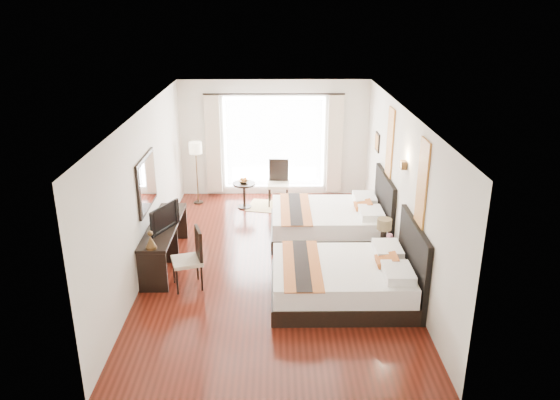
{
  "coord_description": "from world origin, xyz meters",
  "views": [
    {
      "loc": [
        0.02,
        -9.03,
        4.56
      ],
      "look_at": [
        0.11,
        0.11,
        1.17
      ],
      "focal_mm": 35.0,
      "sensor_mm": 36.0,
      "label": 1
    }
  ],
  "objects_px": {
    "console_desk": "(165,244)",
    "floor_lamp": "(196,152)",
    "desk_chair": "(189,270)",
    "side_table": "(244,195)",
    "table_lamp": "(384,226)",
    "television": "(161,217)",
    "bed_far": "(331,221)",
    "vase": "(389,241)",
    "window_chair": "(278,191)",
    "nightstand": "(385,255)",
    "fruit_bowl": "(243,182)",
    "bed_near": "(347,279)"
  },
  "relations": [
    {
      "from": "nightstand",
      "to": "side_table",
      "type": "relative_size",
      "value": 0.83
    },
    {
      "from": "table_lamp",
      "to": "vase",
      "type": "relative_size",
      "value": 3.0
    },
    {
      "from": "television",
      "to": "console_desk",
      "type": "bearing_deg",
      "value": 30.33
    },
    {
      "from": "console_desk",
      "to": "side_table",
      "type": "bearing_deg",
      "value": 65.06
    },
    {
      "from": "nightstand",
      "to": "window_chair",
      "type": "relative_size",
      "value": 0.47
    },
    {
      "from": "bed_near",
      "to": "television",
      "type": "height_order",
      "value": "bed_near"
    },
    {
      "from": "table_lamp",
      "to": "desk_chair",
      "type": "relative_size",
      "value": 0.4
    },
    {
      "from": "table_lamp",
      "to": "desk_chair",
      "type": "distance_m",
      "value": 3.49
    },
    {
      "from": "bed_far",
      "to": "desk_chair",
      "type": "height_order",
      "value": "bed_far"
    },
    {
      "from": "table_lamp",
      "to": "window_chair",
      "type": "xyz_separation_m",
      "value": [
        -1.85,
        3.17,
        -0.46
      ]
    },
    {
      "from": "window_chair",
      "to": "console_desk",
      "type": "bearing_deg",
      "value": -31.91
    },
    {
      "from": "desk_chair",
      "to": "side_table",
      "type": "xyz_separation_m",
      "value": [
        0.73,
        3.69,
        -0.02
      ]
    },
    {
      "from": "side_table",
      "to": "fruit_bowl",
      "type": "distance_m",
      "value": 0.33
    },
    {
      "from": "bed_far",
      "to": "console_desk",
      "type": "relative_size",
      "value": 1.05
    },
    {
      "from": "nightstand",
      "to": "floor_lamp",
      "type": "bearing_deg",
      "value": 138.68
    },
    {
      "from": "television",
      "to": "side_table",
      "type": "bearing_deg",
      "value": 1.84
    },
    {
      "from": "nightstand",
      "to": "television",
      "type": "bearing_deg",
      "value": 179.88
    },
    {
      "from": "console_desk",
      "to": "floor_lamp",
      "type": "height_order",
      "value": "floor_lamp"
    },
    {
      "from": "bed_far",
      "to": "window_chair",
      "type": "distance_m",
      "value": 2.14
    },
    {
      "from": "bed_far",
      "to": "floor_lamp",
      "type": "distance_m",
      "value": 3.66
    },
    {
      "from": "desk_chair",
      "to": "fruit_bowl",
      "type": "xyz_separation_m",
      "value": [
        0.72,
        3.71,
        0.31
      ]
    },
    {
      "from": "desk_chair",
      "to": "vase",
      "type": "bearing_deg",
      "value": 171.58
    },
    {
      "from": "table_lamp",
      "to": "television",
      "type": "relative_size",
      "value": 0.51
    },
    {
      "from": "bed_near",
      "to": "floor_lamp",
      "type": "xyz_separation_m",
      "value": [
        -2.97,
        4.4,
        0.91
      ]
    },
    {
      "from": "vase",
      "to": "console_desk",
      "type": "height_order",
      "value": "console_desk"
    },
    {
      "from": "table_lamp",
      "to": "side_table",
      "type": "relative_size",
      "value": 0.69
    },
    {
      "from": "vase",
      "to": "bed_near",
      "type": "bearing_deg",
      "value": -132.16
    },
    {
      "from": "bed_near",
      "to": "fruit_bowl",
      "type": "bearing_deg",
      "value": 114.51
    },
    {
      "from": "nightstand",
      "to": "television",
      "type": "height_order",
      "value": "television"
    },
    {
      "from": "vase",
      "to": "floor_lamp",
      "type": "height_order",
      "value": "floor_lamp"
    },
    {
      "from": "television",
      "to": "floor_lamp",
      "type": "relative_size",
      "value": 0.54
    },
    {
      "from": "floor_lamp",
      "to": "fruit_bowl",
      "type": "relative_size",
      "value": 6.87
    },
    {
      "from": "table_lamp",
      "to": "floor_lamp",
      "type": "height_order",
      "value": "floor_lamp"
    },
    {
      "from": "table_lamp",
      "to": "window_chair",
      "type": "distance_m",
      "value": 3.7
    },
    {
      "from": "bed_far",
      "to": "television",
      "type": "bearing_deg",
      "value": -156.51
    },
    {
      "from": "table_lamp",
      "to": "window_chair",
      "type": "height_order",
      "value": "window_chair"
    },
    {
      "from": "table_lamp",
      "to": "floor_lamp",
      "type": "relative_size",
      "value": 0.28
    },
    {
      "from": "desk_chair",
      "to": "floor_lamp",
      "type": "xyz_separation_m",
      "value": [
        -0.38,
        4.0,
        0.93
      ]
    },
    {
      "from": "nightstand",
      "to": "console_desk",
      "type": "relative_size",
      "value": 0.22
    },
    {
      "from": "nightstand",
      "to": "side_table",
      "type": "distance_m",
      "value": 4.03
    },
    {
      "from": "table_lamp",
      "to": "vase",
      "type": "distance_m",
      "value": 0.29
    },
    {
      "from": "console_desk",
      "to": "fruit_bowl",
      "type": "relative_size",
      "value": 10.24
    },
    {
      "from": "vase",
      "to": "table_lamp",
      "type": "bearing_deg",
      "value": 109.92
    },
    {
      "from": "side_table",
      "to": "floor_lamp",
      "type": "bearing_deg",
      "value": 164.08
    },
    {
      "from": "television",
      "to": "window_chair",
      "type": "height_order",
      "value": "television"
    },
    {
      "from": "table_lamp",
      "to": "desk_chair",
      "type": "xyz_separation_m",
      "value": [
        -3.38,
        -0.74,
        -0.47
      ]
    },
    {
      "from": "console_desk",
      "to": "fruit_bowl",
      "type": "bearing_deg",
      "value": 65.46
    },
    {
      "from": "desk_chair",
      "to": "console_desk",
      "type": "bearing_deg",
      "value": -75.18
    },
    {
      "from": "window_chair",
      "to": "television",
      "type": "bearing_deg",
      "value": -29.87
    },
    {
      "from": "bed_far",
      "to": "vase",
      "type": "bearing_deg",
      "value": -60.05
    }
  ]
}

